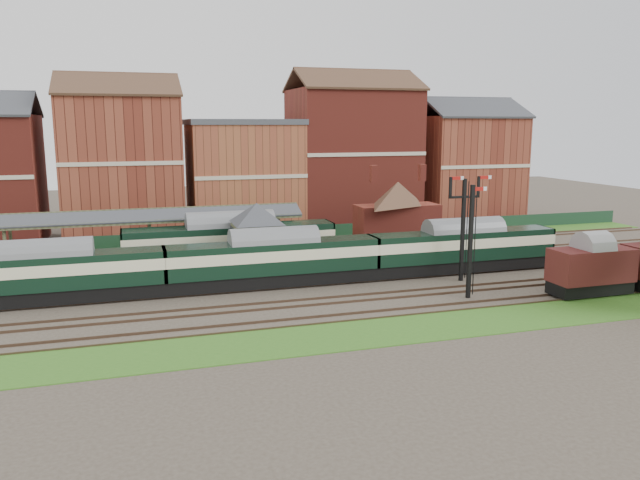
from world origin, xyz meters
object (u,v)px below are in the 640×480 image
object	(u,v)px
signal_box	(257,238)
dmu_train	(274,259)
platform_railcar	(231,242)
semaphore_bracket	(464,222)

from	to	relation	value
signal_box	dmu_train	xyz separation A→B (m)	(0.60, -3.25, -1.02)
dmu_train	platform_railcar	size ratio (longest dim) A/B	2.73
semaphore_bracket	platform_railcar	size ratio (longest dim) A/B	0.47
signal_box	platform_railcar	world-z (taller)	signal_box
signal_box	platform_railcar	size ratio (longest dim) A/B	0.34
platform_railcar	signal_box	bearing A→B (deg)	-63.86
semaphore_bracket	dmu_train	distance (m)	14.86
dmu_train	platform_railcar	xyz separation A→B (m)	(-2.20, 6.50, 0.19)
signal_box	dmu_train	distance (m)	3.46
semaphore_bracket	dmu_train	size ratio (longest dim) A/B	0.17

